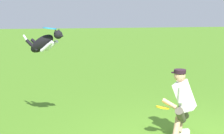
{
  "coord_description": "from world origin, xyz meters",
  "views": [
    {
      "loc": [
        2.3,
        5.45,
        2.49
      ],
      "look_at": [
        1.36,
        -1.04,
        1.28
      ],
      "focal_mm": 55.83,
      "sensor_mm": 36.0,
      "label": 1
    }
  ],
  "objects_px": {
    "person": "(182,101)",
    "frisbee_held": "(163,107)",
    "dog": "(44,43)",
    "frisbee_flying": "(50,28)"
  },
  "relations": [
    {
      "from": "dog",
      "to": "frisbee_flying",
      "type": "bearing_deg",
      "value": -20.7
    },
    {
      "from": "person",
      "to": "frisbee_held",
      "type": "distance_m",
      "value": 0.4
    },
    {
      "from": "frisbee_flying",
      "to": "frisbee_held",
      "type": "bearing_deg",
      "value": 155.56
    },
    {
      "from": "person",
      "to": "dog",
      "type": "xyz_separation_m",
      "value": [
        2.54,
        -1.08,
        1.01
      ]
    },
    {
      "from": "dog",
      "to": "frisbee_held",
      "type": "bearing_deg",
      "value": 8.49
    },
    {
      "from": "person",
      "to": "dog",
      "type": "relative_size",
      "value": 1.48
    },
    {
      "from": "dog",
      "to": "frisbee_held",
      "type": "relative_size",
      "value": 3.47
    },
    {
      "from": "frisbee_flying",
      "to": "person",
      "type": "bearing_deg",
      "value": 159.92
    },
    {
      "from": "dog",
      "to": "frisbee_flying",
      "type": "xyz_separation_m",
      "value": [
        -0.13,
        0.2,
        0.3
      ]
    },
    {
      "from": "person",
      "to": "frisbee_held",
      "type": "xyz_separation_m",
      "value": [
        0.38,
        0.04,
        -0.09
      ]
    }
  ]
}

